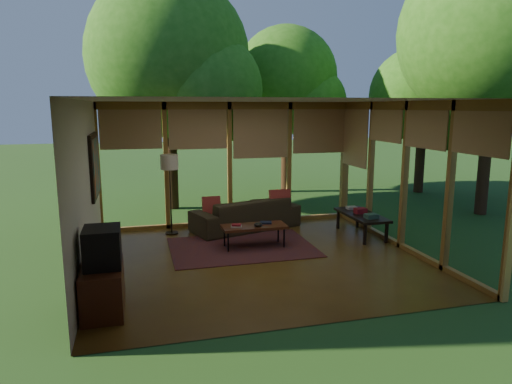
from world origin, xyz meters
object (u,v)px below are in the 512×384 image
object	(u,v)px
television	(102,247)
floor_lamp	(169,167)
side_console	(361,216)
media_cabinet	(103,288)
sofa	(246,214)
coffee_table	(254,227)

from	to	relation	value
television	floor_lamp	xyz separation A→B (m)	(1.11, 3.43, 0.56)
side_console	media_cabinet	bearing A→B (deg)	-154.50
media_cabinet	floor_lamp	world-z (taller)	floor_lamp
media_cabinet	floor_lamp	xyz separation A→B (m)	(1.13, 3.43, 1.11)
sofa	floor_lamp	xyz separation A→B (m)	(-1.58, 0.02, 1.07)
media_cabinet	side_console	xyz separation A→B (m)	(4.87, 2.32, 0.11)
floor_lamp	sofa	bearing A→B (deg)	-0.77
coffee_table	side_console	bearing A→B (deg)	5.41
media_cabinet	side_console	size ratio (longest dim) A/B	0.71
television	media_cabinet	bearing A→B (deg)	180.00
sofa	television	bearing A→B (deg)	34.19
sofa	television	distance (m)	4.37
sofa	coffee_table	world-z (taller)	sofa
sofa	floor_lamp	size ratio (longest dim) A/B	1.40
floor_lamp	side_console	xyz separation A→B (m)	(3.74, -1.11, -1.00)
media_cabinet	coffee_table	world-z (taller)	media_cabinet
floor_lamp	side_console	distance (m)	4.03
sofa	television	xyz separation A→B (m)	(-2.69, -3.41, 0.51)
media_cabinet	television	world-z (taller)	television
floor_lamp	media_cabinet	bearing A→B (deg)	-108.23
sofa	side_console	bearing A→B (deg)	135.70
coffee_table	sofa	bearing A→B (deg)	83.26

